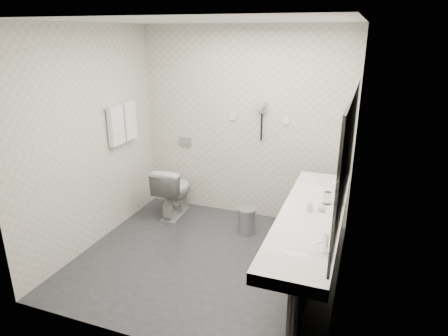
% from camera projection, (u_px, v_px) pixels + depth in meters
% --- Properties ---
extents(floor, '(2.80, 2.80, 0.00)m').
position_uv_depth(floor, '(207.00, 259.00, 4.40)').
color(floor, '#27272C').
rests_on(floor, ground).
extents(ceiling, '(2.80, 2.80, 0.00)m').
position_uv_depth(ceiling, '(203.00, 21.00, 3.57)').
color(ceiling, silver).
rests_on(ceiling, wall_back).
extents(wall_back, '(2.80, 0.00, 2.80)m').
position_uv_depth(wall_back, '(244.00, 125.00, 5.14)').
color(wall_back, beige).
rests_on(wall_back, floor).
extents(wall_front, '(2.80, 0.00, 2.80)m').
position_uv_depth(wall_front, '(135.00, 202.00, 2.83)').
color(wall_front, beige).
rests_on(wall_front, floor).
extents(wall_left, '(0.00, 2.60, 2.60)m').
position_uv_depth(wall_left, '(91.00, 140.00, 4.44)').
color(wall_left, beige).
rests_on(wall_left, floor).
extents(wall_right, '(0.00, 2.60, 2.60)m').
position_uv_depth(wall_right, '(349.00, 168.00, 3.53)').
color(wall_right, beige).
rests_on(wall_right, floor).
extents(vanity_counter, '(0.55, 2.20, 0.10)m').
position_uv_depth(vanity_counter, '(311.00, 218.00, 3.59)').
color(vanity_counter, silver).
rests_on(vanity_counter, floor).
extents(vanity_panel, '(0.03, 2.15, 0.75)m').
position_uv_depth(vanity_panel, '(310.00, 259.00, 3.72)').
color(vanity_panel, gray).
rests_on(vanity_panel, floor).
extents(vanity_post_near, '(0.06, 0.06, 0.75)m').
position_uv_depth(vanity_post_near, '(292.00, 335.00, 2.79)').
color(vanity_post_near, silver).
rests_on(vanity_post_near, floor).
extents(vanity_post_far, '(0.06, 0.06, 0.75)m').
position_uv_depth(vanity_post_far, '(326.00, 214.00, 4.63)').
color(vanity_post_far, silver).
rests_on(vanity_post_far, floor).
extents(mirror, '(0.02, 2.20, 1.05)m').
position_uv_depth(mirror, '(348.00, 153.00, 3.29)').
color(mirror, '#B2BCC6').
rests_on(mirror, wall_right).
extents(basin_near, '(0.40, 0.31, 0.05)m').
position_uv_depth(basin_near, '(298.00, 250.00, 3.00)').
color(basin_near, silver).
rests_on(basin_near, vanity_counter).
extents(basin_far, '(0.40, 0.31, 0.05)m').
position_uv_depth(basin_far, '(320.00, 189.00, 4.15)').
color(basin_far, silver).
rests_on(basin_far, vanity_counter).
extents(faucet_near, '(0.04, 0.04, 0.15)m').
position_uv_depth(faucet_near, '(326.00, 244.00, 2.91)').
color(faucet_near, silver).
rests_on(faucet_near, vanity_counter).
extents(faucet_far, '(0.04, 0.04, 0.15)m').
position_uv_depth(faucet_far, '(340.00, 183.00, 4.06)').
color(faucet_far, silver).
rests_on(faucet_far, vanity_counter).
extents(soap_bottle_a, '(0.05, 0.05, 0.10)m').
position_uv_depth(soap_bottle_a, '(310.00, 206.00, 3.59)').
color(soap_bottle_a, white).
rests_on(soap_bottle_a, vanity_counter).
extents(soap_bottle_b, '(0.09, 0.09, 0.10)m').
position_uv_depth(soap_bottle_b, '(322.00, 206.00, 3.59)').
color(soap_bottle_b, white).
rests_on(soap_bottle_b, vanity_counter).
extents(glass_left, '(0.08, 0.08, 0.12)m').
position_uv_depth(glass_left, '(327.00, 198.00, 3.74)').
color(glass_left, silver).
rests_on(glass_left, vanity_counter).
extents(glass_right, '(0.07, 0.07, 0.12)m').
position_uv_depth(glass_right, '(338.00, 198.00, 3.74)').
color(glass_right, silver).
rests_on(glass_right, vanity_counter).
extents(toilet, '(0.43, 0.71, 0.70)m').
position_uv_depth(toilet, '(174.00, 191.00, 5.38)').
color(toilet, silver).
rests_on(toilet, floor).
extents(flush_plate, '(0.18, 0.02, 0.12)m').
position_uv_depth(flush_plate, '(185.00, 142.00, 5.50)').
color(flush_plate, '#B2B5BA').
rests_on(flush_plate, wall_back).
extents(pedal_bin, '(0.28, 0.28, 0.31)m').
position_uv_depth(pedal_bin, '(247.00, 221.00, 4.93)').
color(pedal_bin, '#B2B5BA').
rests_on(pedal_bin, floor).
extents(bin_lid, '(0.22, 0.22, 0.02)m').
position_uv_depth(bin_lid, '(247.00, 209.00, 4.88)').
color(bin_lid, '#B2B5BA').
rests_on(bin_lid, pedal_bin).
extents(towel_rail, '(0.02, 0.62, 0.02)m').
position_uv_depth(towel_rail, '(120.00, 105.00, 4.82)').
color(towel_rail, silver).
rests_on(towel_rail, wall_left).
extents(towel_near, '(0.07, 0.24, 0.48)m').
position_uv_depth(towel_near, '(116.00, 125.00, 4.76)').
color(towel_near, white).
rests_on(towel_near, towel_rail).
extents(towel_far, '(0.07, 0.24, 0.48)m').
position_uv_depth(towel_far, '(129.00, 121.00, 5.01)').
color(towel_far, white).
rests_on(towel_far, towel_rail).
extents(dryer_cradle, '(0.10, 0.04, 0.14)m').
position_uv_depth(dryer_cradle, '(262.00, 108.00, 4.95)').
color(dryer_cradle, gray).
rests_on(dryer_cradle, wall_back).
extents(dryer_barrel, '(0.08, 0.14, 0.08)m').
position_uv_depth(dryer_barrel, '(261.00, 106.00, 4.87)').
color(dryer_barrel, gray).
rests_on(dryer_barrel, dryer_cradle).
extents(dryer_cord, '(0.02, 0.02, 0.35)m').
position_uv_depth(dryer_cord, '(261.00, 127.00, 5.02)').
color(dryer_cord, black).
rests_on(dryer_cord, dryer_cradle).
extents(switch_plate_a, '(0.09, 0.02, 0.09)m').
position_uv_depth(switch_plate_a, '(233.00, 117.00, 5.14)').
color(switch_plate_a, silver).
rests_on(switch_plate_a, wall_back).
extents(switch_plate_b, '(0.09, 0.02, 0.09)m').
position_uv_depth(switch_plate_b, '(286.00, 121.00, 4.91)').
color(switch_plate_b, silver).
rests_on(switch_plate_b, wall_back).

